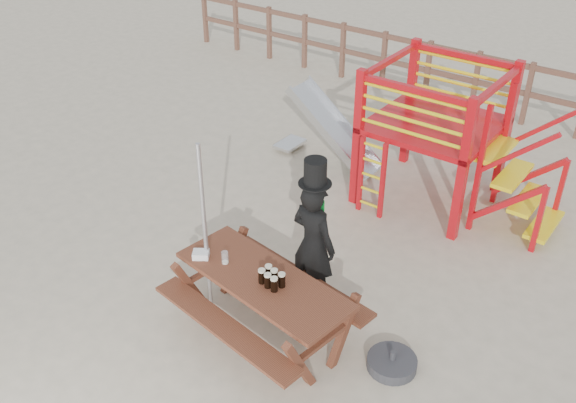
{
  "coord_description": "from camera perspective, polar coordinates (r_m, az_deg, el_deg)",
  "views": [
    {
      "loc": [
        3.5,
        -4.42,
        5.21
      ],
      "look_at": [
        -0.37,
        0.8,
        1.1
      ],
      "focal_mm": 40.0,
      "sensor_mm": 36.0,
      "label": 1
    }
  ],
  "objects": [
    {
      "name": "playground_fort",
      "position": [
        9.63,
        12.37,
        6.08
      ],
      "size": [
        4.71,
        1.84,
        2.1
      ],
      "color": "red",
      "rests_on": "ground"
    },
    {
      "name": "ground",
      "position": [
        7.68,
        -1.37,
        -10.4
      ],
      "size": [
        60.0,
        60.0,
        0.0
      ],
      "primitive_type": "plane",
      "color": "beige",
      "rests_on": "ground"
    },
    {
      "name": "parasol_base",
      "position": [
        7.19,
        9.22,
        -13.98
      ],
      "size": [
        0.54,
        0.54,
        0.23
      ],
      "color": "#323236",
      "rests_on": "ground"
    },
    {
      "name": "picnic_table",
      "position": [
        7.18,
        -2.2,
        -8.64
      ],
      "size": [
        2.25,
        1.7,
        0.8
      ],
      "rotation": [
        0.0,
        0.0,
        -0.14
      ],
      "color": "brown",
      "rests_on": "ground"
    },
    {
      "name": "metal_pole",
      "position": [
        7.18,
        -7.37,
        -2.78
      ],
      "size": [
        0.05,
        0.05,
        2.22
      ],
      "primitive_type": "cylinder",
      "color": "#B2B2B7",
      "rests_on": "ground"
    },
    {
      "name": "paper_bag",
      "position": [
        7.31,
        -7.75,
        -4.69
      ],
      "size": [
        0.23,
        0.22,
        0.08
      ],
      "primitive_type": "cube",
      "rotation": [
        0.0,
        0.0,
        0.6
      ],
      "color": "white",
      "rests_on": "picnic_table"
    },
    {
      "name": "stout_pints",
      "position": [
        6.85,
        -1.49,
        -6.82
      ],
      "size": [
        0.29,
        0.21,
        0.17
      ],
      "color": "black",
      "rests_on": "picnic_table"
    },
    {
      "name": "man_with_hat",
      "position": [
        7.4,
        2.28,
        -3.59
      ],
      "size": [
        0.64,
        0.46,
        1.94
      ],
      "rotation": [
        0.0,
        0.0,
        3.03
      ],
      "color": "black",
      "rests_on": "ground"
    },
    {
      "name": "back_fence",
      "position": [
        12.76,
        18.5,
        10.13
      ],
      "size": [
        15.09,
        0.09,
        1.2
      ],
      "color": "brown",
      "rests_on": "ground"
    },
    {
      "name": "empty_glasses",
      "position": [
        7.18,
        -5.62,
        -5.02
      ],
      "size": [
        0.08,
        0.08,
        0.15
      ],
      "color": "silver",
      "rests_on": "picnic_table"
    }
  ]
}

